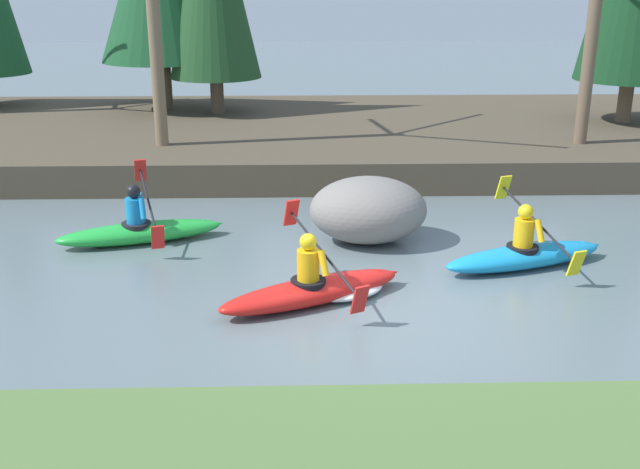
{
  "coord_description": "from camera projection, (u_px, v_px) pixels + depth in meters",
  "views": [
    {
      "loc": [
        -1.08,
        -8.87,
        4.19
      ],
      "look_at": [
        -0.78,
        1.71,
        0.55
      ],
      "focal_mm": 42.0,
      "sensor_mm": 36.0,
      "label": 1
    }
  ],
  "objects": [
    {
      "name": "riverbank_far",
      "position": [
        341.0,
        135.0,
        19.33
      ],
      "size": [
        44.0,
        9.21,
        0.67
      ],
      "color": "#4C4233",
      "rests_on": "ground"
    },
    {
      "name": "ground_plane",
      "position": [
        383.0,
        316.0,
        9.78
      ],
      "size": [
        90.0,
        90.0,
        0.0
      ],
      "primitive_type": "plane",
      "color": "slate"
    },
    {
      "name": "boulder_midstream",
      "position": [
        368.0,
        210.0,
        12.38
      ],
      "size": [
        1.95,
        1.52,
        1.1
      ],
      "color": "gray",
      "rests_on": "ground"
    },
    {
      "name": "kayaker_middle",
      "position": [
        319.0,
        288.0,
        10.16
      ],
      "size": [
        2.68,
        1.93,
        1.2
      ],
      "rotation": [
        0.0,
        0.0,
        0.47
      ],
      "color": "red",
      "rests_on": "ground"
    },
    {
      "name": "kayaker_lead",
      "position": [
        526.0,
        253.0,
        11.37
      ],
      "size": [
        2.75,
        2.01,
        1.2
      ],
      "rotation": [
        0.0,
        0.0,
        0.33
      ],
      "color": "#1993D6",
      "rests_on": "ground"
    },
    {
      "name": "kayaker_trailing",
      "position": [
        141.0,
        230.0,
        12.44
      ],
      "size": [
        2.76,
        2.02,
        1.2
      ],
      "rotation": [
        0.0,
        0.0,
        0.31
      ],
      "color": "green",
      "rests_on": "ground"
    }
  ]
}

